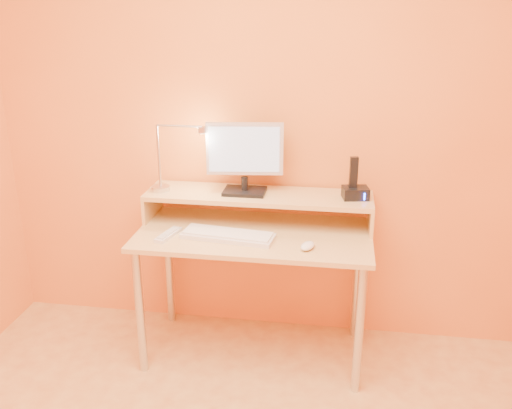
% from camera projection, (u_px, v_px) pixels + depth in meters
% --- Properties ---
extents(wall_back, '(3.00, 0.04, 2.50)m').
position_uv_depth(wall_back, '(263.00, 118.00, 2.98)').
color(wall_back, '#F58C3F').
rests_on(wall_back, floor).
extents(desk_leg_fl, '(0.04, 0.04, 0.69)m').
position_uv_depth(desk_leg_fl, '(140.00, 312.00, 2.84)').
color(desk_leg_fl, silver).
rests_on(desk_leg_fl, floor).
extents(desk_leg_fr, '(0.04, 0.04, 0.69)m').
position_uv_depth(desk_leg_fr, '(359.00, 330.00, 2.68)').
color(desk_leg_fr, silver).
rests_on(desk_leg_fr, floor).
extents(desk_leg_bl, '(0.04, 0.04, 0.69)m').
position_uv_depth(desk_leg_bl, '(169.00, 269.00, 3.30)').
color(desk_leg_bl, silver).
rests_on(desk_leg_bl, floor).
extents(desk_leg_br, '(0.04, 0.04, 0.69)m').
position_uv_depth(desk_leg_br, '(357.00, 282.00, 3.14)').
color(desk_leg_br, silver).
rests_on(desk_leg_br, floor).
extents(desk_lower, '(1.20, 0.60, 0.02)m').
position_uv_depth(desk_lower, '(254.00, 235.00, 2.87)').
color(desk_lower, '#DBBB77').
rests_on(desk_lower, floor).
extents(shelf_riser_left, '(0.02, 0.30, 0.14)m').
position_uv_depth(shelf_riser_left, '(152.00, 204.00, 3.06)').
color(shelf_riser_left, '#DBBB77').
rests_on(shelf_riser_left, desk_lower).
extents(shelf_riser_right, '(0.02, 0.30, 0.14)m').
position_uv_depth(shelf_riser_right, '(371.00, 216.00, 2.89)').
color(shelf_riser_right, '#DBBB77').
rests_on(shelf_riser_right, desk_lower).
extents(desk_shelf, '(1.20, 0.30, 0.02)m').
position_uv_depth(desk_shelf, '(258.00, 196.00, 2.95)').
color(desk_shelf, '#DBBB77').
rests_on(desk_shelf, desk_lower).
extents(monitor_foot, '(0.22, 0.16, 0.02)m').
position_uv_depth(monitor_foot, '(245.00, 191.00, 2.95)').
color(monitor_foot, black).
rests_on(monitor_foot, desk_shelf).
extents(monitor_neck, '(0.04, 0.04, 0.07)m').
position_uv_depth(monitor_neck, '(245.00, 183.00, 2.94)').
color(monitor_neck, black).
rests_on(monitor_neck, monitor_foot).
extents(monitor_panel, '(0.40, 0.08, 0.27)m').
position_uv_depth(monitor_panel, '(245.00, 149.00, 2.89)').
color(monitor_panel, silver).
rests_on(monitor_panel, monitor_neck).
extents(monitor_back, '(0.36, 0.06, 0.23)m').
position_uv_depth(monitor_back, '(246.00, 148.00, 2.91)').
color(monitor_back, black).
rests_on(monitor_back, monitor_panel).
extents(monitor_screen, '(0.36, 0.05, 0.24)m').
position_uv_depth(monitor_screen, '(244.00, 150.00, 2.87)').
color(monitor_screen, '#A4C2ED').
rests_on(monitor_screen, monitor_panel).
extents(lamp_base, '(0.10, 0.10, 0.02)m').
position_uv_depth(lamp_base, '(161.00, 188.00, 2.99)').
color(lamp_base, silver).
rests_on(lamp_base, desk_shelf).
extents(lamp_post, '(0.01, 0.01, 0.33)m').
position_uv_depth(lamp_post, '(159.00, 156.00, 2.93)').
color(lamp_post, silver).
rests_on(lamp_post, lamp_base).
extents(lamp_arm, '(0.24, 0.01, 0.01)m').
position_uv_depth(lamp_arm, '(179.00, 126.00, 2.86)').
color(lamp_arm, silver).
rests_on(lamp_arm, lamp_post).
extents(lamp_head, '(0.04, 0.04, 0.03)m').
position_uv_depth(lamp_head, '(202.00, 130.00, 2.84)').
color(lamp_head, silver).
rests_on(lamp_head, lamp_arm).
extents(lamp_bulb, '(0.03, 0.03, 0.00)m').
position_uv_depth(lamp_bulb, '(202.00, 133.00, 2.85)').
color(lamp_bulb, '#FFEAC6').
rests_on(lamp_bulb, lamp_head).
extents(phone_dock, '(0.15, 0.12, 0.06)m').
position_uv_depth(phone_dock, '(355.00, 193.00, 2.86)').
color(phone_dock, black).
rests_on(phone_dock, desk_shelf).
extents(phone_handset, '(0.04, 0.03, 0.16)m').
position_uv_depth(phone_handset, '(354.00, 172.00, 2.83)').
color(phone_handset, black).
rests_on(phone_handset, phone_dock).
extents(phone_led, '(0.01, 0.00, 0.04)m').
position_uv_depth(phone_led, '(365.00, 197.00, 2.81)').
color(phone_led, '#336EFF').
rests_on(phone_led, phone_dock).
extents(keyboard, '(0.48, 0.20, 0.02)m').
position_uv_depth(keyboard, '(228.00, 236.00, 2.79)').
color(keyboard, silver).
rests_on(keyboard, desk_lower).
extents(mouse, '(0.09, 0.11, 0.03)m').
position_uv_depth(mouse, '(308.00, 246.00, 2.66)').
color(mouse, white).
rests_on(mouse, desk_lower).
extents(remote_control, '(0.10, 0.20, 0.02)m').
position_uv_depth(remote_control, '(168.00, 235.00, 2.81)').
color(remote_control, silver).
rests_on(remote_control, desk_lower).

